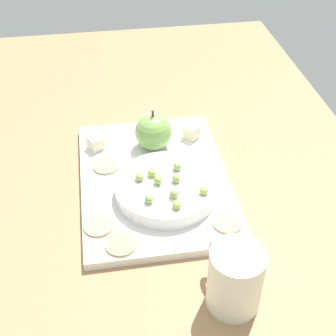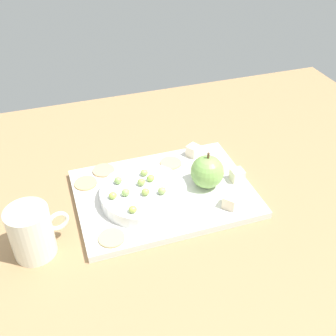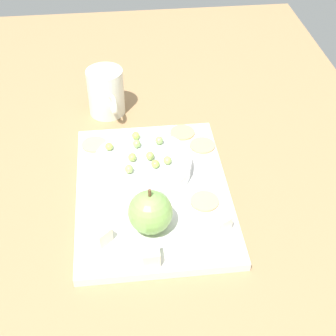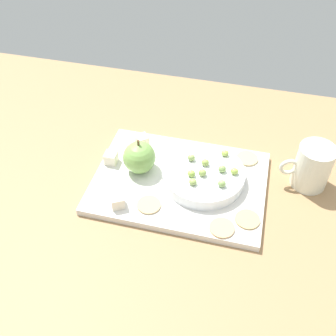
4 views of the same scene
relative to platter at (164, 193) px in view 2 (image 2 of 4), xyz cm
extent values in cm
cube|color=#9C774E|center=(-4.68, 2.93, -2.57)|extent=(144.45, 88.08, 3.62)
cube|color=silver|center=(0.00, 0.00, 0.00)|extent=(35.44, 25.66, 1.52)
cylinder|color=white|center=(-4.29, -1.30, 2.05)|extent=(17.04, 17.04, 2.58)
sphere|color=#7EAF54|center=(8.90, -1.06, 4.20)|extent=(6.88, 6.88, 6.88)
cylinder|color=brown|center=(8.90, -1.06, 8.24)|extent=(0.50, 0.50, 1.20)
cube|color=#F3E9C8|center=(15.58, -1.60, 2.03)|extent=(2.57, 2.57, 2.55)
cube|color=#F9E5BF|center=(10.68, -8.72, 2.03)|extent=(3.59, 3.59, 2.55)
cube|color=#F8EACD|center=(10.16, 9.71, 2.03)|extent=(3.47, 3.47, 2.55)
cylinder|color=tan|center=(-14.85, 7.14, 0.96)|extent=(4.73, 4.73, 0.40)
cylinder|color=tan|center=(-13.00, -9.76, 0.96)|extent=(4.73, 4.73, 0.40)
cylinder|color=tan|center=(4.27, 8.24, 0.96)|extent=(4.73, 4.73, 0.40)
cylinder|color=tan|center=(-10.44, 10.31, 0.96)|extent=(4.73, 4.73, 0.40)
ellipsoid|color=#94AE58|center=(-3.28, 2.63, 4.00)|extent=(1.60, 1.44, 1.32)
ellipsoid|color=#88AB5C|center=(-8.89, 2.06, 4.06)|extent=(1.60, 1.44, 1.43)
ellipsoid|color=#93AD5E|center=(-1.60, -3.73, 4.07)|extent=(1.60, 1.44, 1.47)
ellipsoid|color=#93AA50|center=(-4.22, -3.02, 4.05)|extent=(1.60, 1.44, 1.42)
ellipsoid|color=#93AE55|center=(-4.52, 0.06, 4.09)|extent=(1.60, 1.44, 1.50)
ellipsoid|color=#9FBA4E|center=(-8.21, -6.91, 3.99)|extent=(1.60, 1.44, 1.29)
ellipsoid|color=#9FBE4D|center=(-10.85, -2.01, 4.01)|extent=(1.60, 1.44, 1.34)
ellipsoid|color=#99BD4F|center=(-2.53, 0.77, 4.02)|extent=(1.60, 1.44, 1.36)
ellipsoid|color=#8DAF5D|center=(-8.33, -2.00, 4.09)|extent=(1.60, 1.44, 1.50)
cylinder|color=white|center=(-26.13, -7.14, 4.09)|extent=(7.35, 7.35, 9.71)
torus|color=white|center=(-21.43, -5.83, 4.09)|extent=(4.07, 1.85, 4.00)
camera|label=1|loc=(-63.80, 7.92, 55.38)|focal=51.37mm
camera|label=2|loc=(-19.54, -61.20, 54.95)|focal=43.92mm
camera|label=3|loc=(61.90, -4.33, 58.71)|focal=53.47mm
camera|label=4|loc=(-11.63, 56.32, 61.06)|focal=42.74mm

